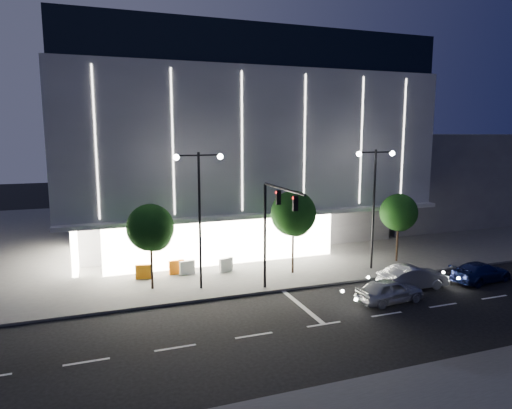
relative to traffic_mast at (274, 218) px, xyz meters
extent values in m
plane|color=black|center=(-1.00, -3.34, -5.03)|extent=(160.00, 160.00, 0.00)
cube|color=#474747|center=(4.00, 20.66, -4.95)|extent=(70.00, 40.00, 0.15)
cube|color=#4C4C51|center=(2.00, 20.66, -3.03)|extent=(28.00, 21.00, 4.00)
cube|color=gray|center=(2.00, 18.66, 4.47)|extent=(30.00, 25.00, 11.00)
cube|color=black|center=(2.00, 18.66, 11.47)|extent=(29.40, 24.50, 3.00)
cube|color=white|center=(-1.00, 7.36, -3.03)|extent=(18.00, 0.40, 3.60)
cube|color=white|center=(-11.80, 12.66, -3.03)|extent=(0.40, 10.00, 3.60)
cube|color=gray|center=(2.00, 6.36, -0.93)|extent=(30.00, 2.00, 0.30)
cube|color=white|center=(2.00, 6.14, 4.47)|extent=(24.00, 0.06, 10.00)
cube|color=#4C4C51|center=(25.00, 20.66, -0.03)|extent=(16.00, 20.00, 10.00)
cylinder|color=black|center=(0.00, 1.46, -1.53)|extent=(0.18, 0.18, 7.00)
cylinder|color=black|center=(0.00, -1.44, 1.97)|extent=(0.14, 5.80, 0.14)
cube|color=black|center=(0.00, -0.74, 1.37)|extent=(0.28, 0.18, 0.85)
cube|color=black|center=(0.00, -3.14, 1.37)|extent=(0.28, 0.18, 0.85)
sphere|color=#FF0C0C|center=(-0.12, -0.74, 1.67)|extent=(0.14, 0.14, 0.14)
cylinder|color=black|center=(-4.00, 2.66, -0.53)|extent=(0.16, 0.16, 9.00)
cylinder|color=black|center=(-4.70, 2.66, 3.77)|extent=(1.40, 0.10, 0.10)
cylinder|color=black|center=(-3.30, 2.66, 3.77)|extent=(1.40, 0.10, 0.10)
sphere|color=white|center=(-5.40, 2.66, 3.67)|extent=(0.36, 0.36, 0.36)
sphere|color=white|center=(-2.60, 2.66, 3.67)|extent=(0.36, 0.36, 0.36)
cylinder|color=black|center=(9.00, 2.66, -0.53)|extent=(0.16, 0.16, 9.00)
cylinder|color=black|center=(8.30, 2.66, 3.77)|extent=(1.40, 0.10, 0.10)
cylinder|color=black|center=(9.70, 2.66, 3.77)|extent=(1.40, 0.10, 0.10)
sphere|color=white|center=(7.60, 2.66, 3.67)|extent=(0.36, 0.36, 0.36)
sphere|color=white|center=(10.40, 2.66, 3.67)|extent=(0.36, 0.36, 0.36)
cylinder|color=black|center=(-7.00, 3.66, -3.14)|extent=(0.16, 0.16, 3.78)
sphere|color=#0F370F|center=(-7.00, 3.66, -0.82)|extent=(3.02, 3.02, 3.02)
sphere|color=#0F370F|center=(-6.70, 3.86, -1.36)|extent=(2.16, 2.16, 2.16)
sphere|color=#0F370F|center=(-7.25, 3.51, -1.14)|extent=(1.94, 1.94, 1.94)
cylinder|color=black|center=(3.00, 3.66, -3.00)|extent=(0.16, 0.16, 4.06)
sphere|color=#0F370F|center=(3.00, 3.66, -0.50)|extent=(3.25, 3.25, 3.25)
sphere|color=#0F370F|center=(3.30, 3.86, -1.08)|extent=(2.32, 2.32, 2.32)
sphere|color=#0F370F|center=(2.75, 3.51, -0.85)|extent=(2.09, 2.09, 2.09)
cylinder|color=black|center=(12.00, 3.66, -3.21)|extent=(0.16, 0.16, 3.64)
sphere|color=#0F370F|center=(12.00, 3.66, -0.97)|extent=(2.91, 2.91, 2.91)
sphere|color=#0F370F|center=(12.30, 3.86, -1.49)|extent=(2.08, 2.08, 2.08)
sphere|color=#0F370F|center=(11.75, 3.51, -1.28)|extent=(1.87, 1.87, 1.87)
imported|color=#B8BCC0|center=(6.28, -3.29, -4.29)|extent=(4.44, 2.06, 1.47)
imported|color=#B1B5B9|center=(9.28, -1.70, -4.26)|extent=(4.70, 1.77, 1.53)
imported|color=navy|center=(14.58, -2.18, -4.35)|extent=(4.90, 2.50, 1.36)
cube|color=orange|center=(-7.32, 5.89, -4.38)|extent=(1.13, 0.45, 1.00)
cube|color=silver|center=(-4.27, 5.86, -4.38)|extent=(1.13, 0.43, 1.00)
cube|color=orange|center=(-4.96, 6.23, -4.38)|extent=(1.12, 0.39, 1.00)
cube|color=silver|center=(-1.47, 5.56, -4.38)|extent=(1.11, 0.64, 1.00)
camera|label=1|loc=(-10.31, -25.43, 5.19)|focal=32.00mm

